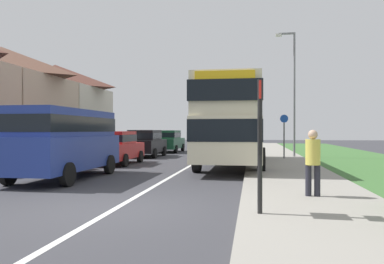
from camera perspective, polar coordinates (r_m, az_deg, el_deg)
ground_plane at (r=8.41m, az=-11.41°, el=-11.13°), size 120.00×120.00×0.00m
lane_marking_centre at (r=16.08m, az=-1.45°, el=-5.66°), size 0.14×60.00×0.01m
pavement_near_side at (r=13.90m, az=14.41°, el=-6.37°), size 3.20×68.00×0.12m
double_decker_bus at (r=17.96m, az=5.96°, el=1.79°), size 2.80×10.34×3.70m
parked_van_blue at (r=13.86m, az=-18.26°, el=-0.86°), size 2.11×5.43×2.36m
parked_car_red at (r=19.17m, az=-11.29°, el=-2.06°), size 1.96×3.96×1.61m
parked_car_black at (r=24.30m, az=-6.86°, el=-1.50°), size 1.94×4.11×1.67m
parked_car_dark_green at (r=29.32m, az=-3.61°, el=-1.21°), size 1.98×4.54×1.66m
pedestrian_at_stop at (r=9.49m, az=17.38°, el=-3.89°), size 0.34×0.34×1.67m
bus_stop_sign at (r=7.26m, az=9.98°, el=-0.69°), size 0.09×0.52×2.60m
cycle_route_sign at (r=21.82m, az=13.42°, el=-0.37°), size 0.44×0.08×2.52m
street_lamp_mid at (r=23.48m, az=14.59°, el=6.54°), size 1.14×0.20×7.38m
house_terrace_far_side at (r=27.56m, az=-26.32°, el=4.05°), size 7.35×20.39×7.00m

